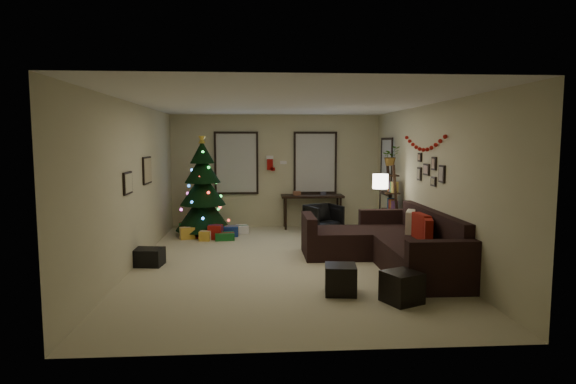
% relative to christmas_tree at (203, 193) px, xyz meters
% --- Properties ---
extents(floor, '(7.00, 7.00, 0.00)m').
position_rel_christmas_tree_xyz_m(floor, '(1.66, -2.56, -0.94)').
color(floor, '#C5BB95').
rests_on(floor, ground).
extents(ceiling, '(7.00, 7.00, 0.00)m').
position_rel_christmas_tree_xyz_m(ceiling, '(1.66, -2.56, 1.76)').
color(ceiling, white).
rests_on(ceiling, floor).
extents(wall_back, '(5.00, 0.00, 5.00)m').
position_rel_christmas_tree_xyz_m(wall_back, '(1.66, 0.94, 0.41)').
color(wall_back, beige).
rests_on(wall_back, floor).
extents(wall_front, '(5.00, 0.00, 5.00)m').
position_rel_christmas_tree_xyz_m(wall_front, '(1.66, -6.06, 0.41)').
color(wall_front, beige).
rests_on(wall_front, floor).
extents(wall_left, '(0.00, 7.00, 7.00)m').
position_rel_christmas_tree_xyz_m(wall_left, '(-0.84, -2.56, 0.41)').
color(wall_left, beige).
rests_on(wall_left, floor).
extents(wall_right, '(0.00, 7.00, 7.00)m').
position_rel_christmas_tree_xyz_m(wall_right, '(4.16, -2.56, 0.41)').
color(wall_right, beige).
rests_on(wall_right, floor).
extents(window_back_left, '(1.05, 0.06, 1.50)m').
position_rel_christmas_tree_xyz_m(window_back_left, '(0.71, 0.91, 0.61)').
color(window_back_left, '#728CB2').
rests_on(window_back_left, wall_back).
extents(window_back_right, '(1.05, 0.06, 1.50)m').
position_rel_christmas_tree_xyz_m(window_back_right, '(2.61, 0.91, 0.61)').
color(window_back_right, '#728CB2').
rests_on(window_back_right, wall_back).
extents(window_right_wall, '(0.06, 0.90, 1.30)m').
position_rel_christmas_tree_xyz_m(window_right_wall, '(4.13, -0.01, 0.56)').
color(window_right_wall, '#728CB2').
rests_on(window_right_wall, wall_right).
extents(christmas_tree, '(1.22, 1.22, 2.27)m').
position_rel_christmas_tree_xyz_m(christmas_tree, '(0.00, 0.00, 0.00)').
color(christmas_tree, black).
rests_on(christmas_tree, floor).
extents(presents, '(1.50, 1.01, 0.30)m').
position_rel_christmas_tree_xyz_m(presents, '(0.24, -0.33, -0.82)').
color(presents, '#14591E').
rests_on(presents, floor).
extents(sofa, '(2.16, 3.12, 0.94)m').
position_rel_christmas_tree_xyz_m(sofa, '(3.45, -2.79, -0.63)').
color(sofa, black).
rests_on(sofa, floor).
extents(pillow_red_a, '(0.24, 0.47, 0.45)m').
position_rel_christmas_tree_xyz_m(pillow_red_a, '(3.87, -3.36, -0.30)').
color(pillow_red_a, maroon).
rests_on(pillow_red_a, sofa).
extents(pillow_red_b, '(0.16, 0.51, 0.50)m').
position_rel_christmas_tree_xyz_m(pillow_red_b, '(3.87, -3.04, -0.30)').
color(pillow_red_b, maroon).
rests_on(pillow_red_b, sofa).
extents(pillow_cream, '(0.31, 0.48, 0.47)m').
position_rel_christmas_tree_xyz_m(pillow_cream, '(3.87, -2.50, -0.31)').
color(pillow_cream, beige).
rests_on(pillow_cream, sofa).
extents(ottoman_near, '(0.46, 0.46, 0.40)m').
position_rel_christmas_tree_xyz_m(ottoman_near, '(2.32, -4.30, -0.74)').
color(ottoman_near, black).
rests_on(ottoman_near, floor).
extents(ottoman_far, '(0.56, 0.56, 0.40)m').
position_rel_christmas_tree_xyz_m(ottoman_far, '(3.04, -4.71, -0.74)').
color(ottoman_far, black).
rests_on(ottoman_far, floor).
extents(desk, '(1.47, 0.53, 0.79)m').
position_rel_christmas_tree_xyz_m(desk, '(2.51, 0.66, -0.24)').
color(desk, black).
rests_on(desk, floor).
extents(desk_chair, '(0.83, 0.80, 0.66)m').
position_rel_christmas_tree_xyz_m(desk_chair, '(2.69, 0.01, -0.61)').
color(desk_chair, black).
rests_on(desk_chair, floor).
extents(bookshelf, '(0.30, 0.48, 1.61)m').
position_rel_christmas_tree_xyz_m(bookshelf, '(3.96, -1.06, -0.16)').
color(bookshelf, black).
rests_on(bookshelf, floor).
extents(potted_plant, '(0.58, 0.54, 0.52)m').
position_rel_christmas_tree_xyz_m(potted_plant, '(3.96, -0.84, 0.89)').
color(potted_plant, '#4C4C4C').
rests_on(potted_plant, bookshelf).
extents(floor_lamp, '(0.30, 0.30, 1.43)m').
position_rel_christmas_tree_xyz_m(floor_lamp, '(3.61, -1.41, 0.26)').
color(floor_lamp, black).
rests_on(floor_lamp, floor).
extents(art_map, '(0.04, 0.60, 0.50)m').
position_rel_christmas_tree_xyz_m(art_map, '(-0.82, -1.66, 0.60)').
color(art_map, black).
rests_on(art_map, wall_left).
extents(art_abstract, '(0.04, 0.45, 0.35)m').
position_rel_christmas_tree_xyz_m(art_abstract, '(-0.82, -2.99, 0.48)').
color(art_abstract, black).
rests_on(art_abstract, wall_left).
extents(gallery, '(0.03, 1.25, 0.54)m').
position_rel_christmas_tree_xyz_m(gallery, '(4.14, -2.63, 0.63)').
color(gallery, black).
rests_on(gallery, wall_right).
extents(garland, '(0.08, 1.90, 0.30)m').
position_rel_christmas_tree_xyz_m(garland, '(4.11, -2.37, 1.10)').
color(garland, '#A5140C').
rests_on(garland, wall_right).
extents(stocking_left, '(0.20, 0.05, 0.36)m').
position_rel_christmas_tree_xyz_m(stocking_left, '(1.51, 0.79, 0.62)').
color(stocking_left, '#990F0C').
rests_on(stocking_left, wall_back).
extents(stocking_right, '(0.20, 0.05, 0.36)m').
position_rel_christmas_tree_xyz_m(stocking_right, '(1.84, 0.97, 0.49)').
color(stocking_right, '#990F0C').
rests_on(stocking_right, wall_back).
extents(storage_bin, '(0.62, 0.45, 0.29)m').
position_rel_christmas_tree_xyz_m(storage_bin, '(-0.68, -2.62, -0.79)').
color(storage_bin, black).
rests_on(storage_bin, floor).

